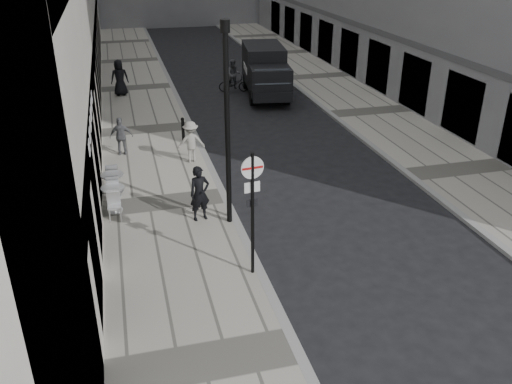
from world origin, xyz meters
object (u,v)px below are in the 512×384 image
walking_man (200,194)px  panel_van (265,69)px  cyclist (234,79)px  sign_post (252,198)px  lamppost (227,117)px

walking_man → panel_van: 14.90m
panel_van → cyclist: (-1.51, 1.16, -0.76)m
walking_man → sign_post: sign_post is taller
walking_man → sign_post: (0.83, -3.25, 1.28)m
walking_man → lamppost: size_ratio=0.29×
panel_van → sign_post: bearing=-98.6°
walking_man → lamppost: lamppost is taller
lamppost → panel_van: size_ratio=1.04×
walking_man → cyclist: walking_man is taller
walking_man → lamppost: 2.63m
sign_post → lamppost: 3.12m
lamppost → cyclist: bearing=77.0°
lamppost → panel_van: 15.06m
sign_post → panel_van: size_ratio=0.58×
sign_post → lamppost: lamppost is taller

